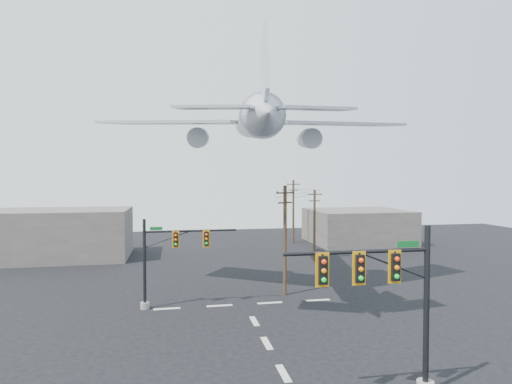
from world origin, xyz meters
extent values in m
plane|color=black|center=(0.00, 0.00, 0.00)|extent=(120.00, 120.00, 0.00)
cube|color=beige|center=(0.00, 0.00, 0.01)|extent=(0.40, 2.00, 0.01)
cube|color=beige|center=(0.00, 4.00, 0.01)|extent=(0.40, 2.00, 0.01)
cube|color=beige|center=(0.00, 8.00, 0.01)|extent=(0.40, 2.00, 0.01)
cube|color=beige|center=(-6.00, 12.00, 0.01)|extent=(2.00, 0.40, 0.01)
cube|color=beige|center=(-2.00, 12.00, 0.01)|extent=(2.00, 0.40, 0.01)
cube|color=beige|center=(2.00, 12.00, 0.01)|extent=(2.00, 0.40, 0.01)
cube|color=beige|center=(6.00, 12.00, 0.01)|extent=(2.00, 0.40, 0.01)
cylinder|color=black|center=(5.95, -3.15, 3.90)|extent=(0.27, 0.27, 7.79)
cylinder|color=black|center=(2.56, -3.15, 6.68)|extent=(6.78, 0.18, 0.18)
cylinder|color=black|center=(4.25, -3.15, 6.01)|extent=(3.65, 0.09, 0.09)
cube|color=black|center=(4.25, -3.32, 5.98)|extent=(0.38, 0.33, 1.22)
cube|color=orange|center=(4.25, -3.30, 5.98)|extent=(0.61, 0.04, 1.50)
sphere|color=red|center=(4.25, -3.51, 6.37)|extent=(0.22, 0.22, 0.22)
sphere|color=orange|center=(4.25, -3.51, 5.98)|extent=(0.22, 0.22, 0.22)
sphere|color=#0BB627|center=(4.25, -3.51, 5.59)|extent=(0.22, 0.22, 0.22)
cube|color=black|center=(2.56, -3.32, 5.98)|extent=(0.38, 0.33, 1.22)
cube|color=orange|center=(2.56, -3.30, 5.98)|extent=(0.61, 0.04, 1.50)
sphere|color=red|center=(2.56, -3.51, 6.37)|extent=(0.22, 0.22, 0.22)
sphere|color=orange|center=(2.56, -3.51, 5.98)|extent=(0.22, 0.22, 0.22)
sphere|color=#0BB627|center=(2.56, -3.51, 5.59)|extent=(0.22, 0.22, 0.22)
cube|color=black|center=(0.86, -3.32, 5.98)|extent=(0.38, 0.33, 1.22)
cube|color=orange|center=(0.86, -3.30, 5.98)|extent=(0.61, 0.04, 1.50)
sphere|color=red|center=(0.86, -3.51, 6.37)|extent=(0.22, 0.22, 0.22)
sphere|color=orange|center=(0.86, -3.51, 5.98)|extent=(0.22, 0.22, 0.22)
sphere|color=#0BB627|center=(0.86, -3.51, 5.59)|extent=(0.22, 0.22, 0.22)
cube|color=#0C571F|center=(4.95, -3.22, 6.96)|extent=(1.06, 0.04, 0.29)
cylinder|color=gray|center=(-7.63, 12.34, 0.24)|extent=(0.68, 0.68, 0.49)
cylinder|color=black|center=(-7.63, 12.34, 3.41)|extent=(0.23, 0.23, 6.82)
cylinder|color=black|center=(-4.15, 12.34, 5.85)|extent=(6.97, 0.16, 0.16)
cylinder|color=black|center=(-5.89, 12.34, 5.26)|extent=(3.68, 0.08, 0.08)
cube|color=black|center=(-5.31, 12.20, 5.23)|extent=(0.33, 0.29, 1.07)
cube|color=orange|center=(-5.31, 12.22, 5.23)|extent=(0.54, 0.04, 1.32)
sphere|color=red|center=(-5.31, 12.03, 5.58)|extent=(0.19, 0.19, 0.19)
sphere|color=orange|center=(-5.31, 12.03, 5.23)|extent=(0.19, 0.19, 0.19)
sphere|color=#0BB627|center=(-5.31, 12.03, 4.89)|extent=(0.19, 0.19, 0.19)
cube|color=black|center=(-2.98, 12.20, 5.23)|extent=(0.33, 0.29, 1.07)
cube|color=orange|center=(-2.98, 12.22, 5.23)|extent=(0.54, 0.04, 1.32)
sphere|color=red|center=(-2.98, 12.03, 5.58)|extent=(0.19, 0.19, 0.19)
sphere|color=orange|center=(-2.98, 12.03, 5.23)|extent=(0.19, 0.19, 0.19)
sphere|color=#0BB627|center=(-2.98, 12.03, 4.89)|extent=(0.19, 0.19, 0.19)
cube|color=#0C571F|center=(-6.75, 12.29, 6.09)|extent=(0.93, 0.04, 0.25)
cylinder|color=#452D1D|center=(3.77, 14.03, 4.64)|extent=(0.31, 0.31, 9.28)
cube|color=#452D1D|center=(3.77, 14.03, 8.66)|extent=(1.74, 0.87, 0.12)
cube|color=#452D1D|center=(3.77, 14.03, 7.83)|extent=(1.37, 0.70, 0.12)
cylinder|color=black|center=(3.01, 13.69, 8.76)|extent=(0.10, 0.10, 0.12)
cylinder|color=black|center=(3.77, 14.03, 8.76)|extent=(0.10, 0.10, 0.12)
cylinder|color=black|center=(4.52, 14.37, 8.76)|extent=(0.10, 0.10, 0.12)
cylinder|color=#452D1D|center=(11.09, 28.01, 4.24)|extent=(0.29, 0.29, 8.48)
cube|color=#452D1D|center=(11.09, 28.01, 7.91)|extent=(1.69, 0.55, 0.11)
cube|color=#452D1D|center=(11.09, 28.01, 7.15)|extent=(1.32, 0.45, 0.11)
cylinder|color=black|center=(10.35, 28.20, 8.01)|extent=(0.10, 0.10, 0.11)
cylinder|color=black|center=(11.09, 28.01, 8.01)|extent=(0.10, 0.10, 0.11)
cylinder|color=black|center=(11.83, 27.81, 8.01)|extent=(0.10, 0.10, 0.11)
cylinder|color=#452D1D|center=(12.25, 41.32, 4.77)|extent=(0.33, 0.33, 9.54)
cube|color=#452D1D|center=(12.25, 41.32, 8.89)|extent=(1.95, 0.14, 0.13)
cube|color=#452D1D|center=(12.25, 41.32, 8.02)|extent=(1.52, 0.14, 0.13)
cylinder|color=black|center=(11.38, 41.31, 9.00)|extent=(0.11, 0.11, 0.13)
cylinder|color=black|center=(12.25, 41.32, 9.00)|extent=(0.11, 0.11, 0.13)
cylinder|color=black|center=(13.12, 41.32, 9.00)|extent=(0.11, 0.11, 0.13)
cylinder|color=black|center=(6.63, 21.02, 8.23)|extent=(7.42, 13.99, 0.03)
cylinder|color=black|center=(10.86, 34.66, 8.35)|extent=(1.09, 13.31, 0.03)
cylinder|color=black|center=(8.22, 21.02, 8.23)|extent=(7.29, 13.99, 0.03)
cylinder|color=black|center=(12.49, 34.66, 8.35)|extent=(1.30, 13.31, 0.03)
cylinder|color=#AAAFB6|center=(1.67, 17.05, 15.08)|extent=(5.63, 20.29, 5.10)
cone|color=#AAAFB6|center=(3.18, 29.02, 16.28)|extent=(3.71, 5.06, 3.57)
cone|color=#AAAFB6|center=(0.16, 5.08, 13.87)|extent=(3.40, 4.99, 3.26)
cube|color=#AAAFB6|center=(-5.48, 16.59, 14.65)|extent=(13.19, 10.57, 0.68)
cube|color=#AAAFB6|center=(8.48, 14.83, 14.65)|extent=(13.54, 8.13, 0.68)
cylinder|color=#AAAFB6|center=(-3.26, 17.27, 13.46)|extent=(2.17, 3.51, 2.08)
cylinder|color=#AAAFB6|center=(6.50, 16.04, 13.46)|extent=(2.17, 3.51, 2.08)
cube|color=#AAAFB6|center=(0.26, 5.87, 16.92)|extent=(0.82, 4.59, 5.69)
cube|color=#AAAFB6|center=(-2.90, 5.97, 14.32)|extent=(5.38, 3.87, 0.39)
cube|color=#AAAFB6|center=(3.35, 5.19, 14.32)|extent=(5.17, 2.82, 0.39)
cube|color=#68625B|center=(-20.00, 35.00, 3.00)|extent=(18.00, 10.00, 6.00)
cube|color=#68625B|center=(22.00, 40.00, 2.50)|extent=(14.00, 12.00, 5.00)
camera|label=1|loc=(-5.40, -20.73, 9.98)|focal=30.00mm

